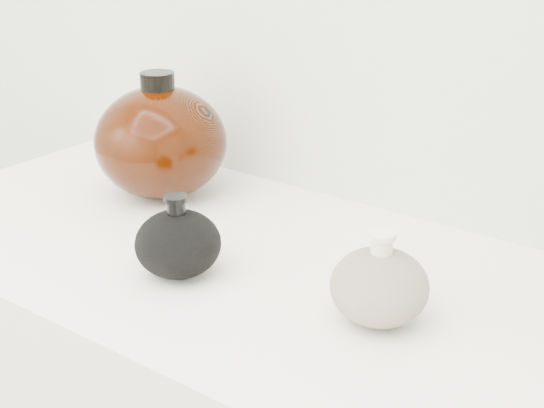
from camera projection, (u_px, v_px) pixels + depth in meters
The scene contains 3 objects.
black_gourd_vase at pixel (178, 243), 0.92m from camera, with size 0.13×0.13×0.10m.
cream_gourd_vase at pixel (379, 286), 0.82m from camera, with size 0.12×0.12×0.11m.
left_round_pot at pixel (161, 142), 1.15m from camera, with size 0.25×0.25×0.19m.
Camera 1 is at (0.50, 0.26, 1.34)m, focal length 50.00 mm.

